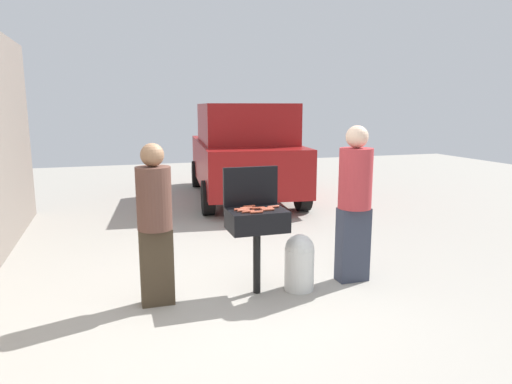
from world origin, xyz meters
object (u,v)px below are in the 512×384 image
Objects in this scene: bbq_grill at (257,223)px; hot_dog_8 at (257,212)px; hot_dog_7 at (258,208)px; hot_dog_9 at (266,209)px; parked_minivan at (243,151)px; person_right at (355,198)px; hot_dog_2 at (273,207)px; hot_dog_3 at (248,212)px; hot_dog_1 at (249,207)px; hot_dog_6 at (240,209)px; propane_tank at (299,261)px; hot_dog_4 at (246,208)px; hot_dog_5 at (268,210)px; hot_dog_0 at (243,210)px; person_left at (155,219)px.

bbq_grill is 0.23m from hot_dog_8.
hot_dog_9 is at bearing -30.83° from hot_dog_7.
person_right is at bearing 94.78° from parked_minivan.
hot_dog_2 and hot_dog_3 have the same top height.
hot_dog_9 is 0.07× the size of person_right.
parked_minivan is at bearing 76.59° from hot_dog_9.
hot_dog_1 is at bearing 135.02° from hot_dog_9.
hot_dog_1 reaches higher than bbq_grill.
hot_dog_3 is 0.13m from hot_dog_6.
propane_tank is 0.35× the size of person_right.
hot_dog_7 and hot_dog_8 have the same top height.
hot_dog_2 is 5.17m from parked_minivan.
propane_tank is (0.57, -0.09, -0.60)m from hot_dog_4.
hot_dog_6 is at bearing 177.67° from bbq_grill.
hot_dog_4 is 1.00× the size of hot_dog_6.
hot_dog_2 is at bearing 37.04° from hot_dog_8.
hot_dog_2 is 0.03× the size of parked_minivan.
propane_tank is at bearing 3.62° from person_right.
hot_dog_0 is at bearing 169.45° from hot_dog_5.
person_right reaches higher than hot_dog_1.
hot_dog_0 is 1.00× the size of hot_dog_4.
bbq_grill is 0.20m from hot_dog_1.
hot_dog_2 is 1.00× the size of hot_dog_8.
person_left is at bearing -179.87° from hot_dog_4.
parked_minivan is (1.22, 5.11, 0.10)m from hot_dog_9.
hot_dog_7 is at bearing -0.39° from hot_dog_6.
hot_dog_7 is (0.15, 0.12, 0.00)m from hot_dog_3.
bbq_grill is at bearing 15.75° from hot_dog_0.
hot_dog_2 is at bearing 84.06° from parked_minivan.
bbq_grill is 0.18m from hot_dog_9.
hot_dog_0 is at bearing -164.25° from bbq_grill.
hot_dog_2 and hot_dog_4 have the same top height.
hot_dog_1 is at bearing 81.23° from parked_minivan.
hot_dog_1 is 1.00× the size of hot_dog_6.
hot_dog_1 is 1.00× the size of hot_dog_5.
hot_dog_6 is at bearing 159.73° from hot_dog_5.
person_left is at bearing 179.35° from hot_dog_2.
hot_dog_3 is 0.22m from hot_dog_5.
person_left is at bearing 176.27° from hot_dog_9.
parked_minivan reaches higher than person_right.
bbq_grill is 1.04m from person_left.
hot_dog_1 is 0.20m from hot_dog_9.
parked_minivan reaches higher than person_left.
hot_dog_1 is at bearing 55.18° from hot_dog_0.
propane_tank is 5.24m from parked_minivan.
hot_dog_5 is (0.14, -0.20, 0.00)m from hot_dog_1.
person_right is at bearing 0.66° from hot_dog_7.
hot_dog_5 is at bearing -10.55° from hot_dog_0.
hot_dog_1 is at bearing 71.22° from hot_dog_3.
hot_dog_1 is at bearing 39.28° from hot_dog_6.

